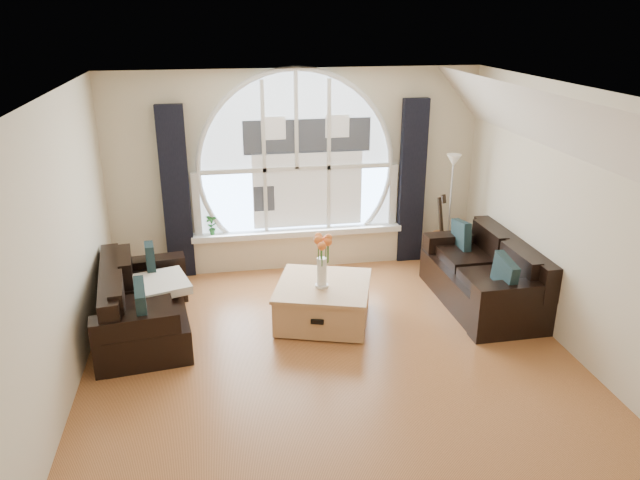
{
  "coord_description": "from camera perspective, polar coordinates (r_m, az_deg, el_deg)",
  "views": [
    {
      "loc": [
        -1.06,
        -5.14,
        3.39
      ],
      "look_at": [
        0.0,
        0.9,
        1.05
      ],
      "focal_mm": 33.97,
      "sensor_mm": 36.0,
      "label": 1
    }
  ],
  "objects": [
    {
      "name": "window_frame",
      "position": [
        8.1,
        -2.22,
        8.28
      ],
      "size": [
        2.76,
        0.08,
        2.15
      ],
      "primitive_type": "cube",
      "color": "white",
      "rests_on": "wall_back"
    },
    {
      "name": "arched_window",
      "position": [
        8.13,
        -2.25,
        8.32
      ],
      "size": [
        2.6,
        0.06,
        2.15
      ],
      "primitive_type": "cube",
      "color": "silver",
      "rests_on": "wall_back"
    },
    {
      "name": "ceiling",
      "position": [
        5.3,
        1.73,
        13.38
      ],
      "size": [
        5.0,
        5.5,
        0.01
      ],
      "primitive_type": "cube",
      "color": "silver",
      "rests_on": "ground"
    },
    {
      "name": "wall_left",
      "position": [
        5.72,
        -23.81,
        -1.91
      ],
      "size": [
        0.01,
        5.5,
        2.7
      ],
      "primitive_type": "cube",
      "color": "beige",
      "rests_on": "ground"
    },
    {
      "name": "attic_slope",
      "position": [
        6.18,
        22.41,
        9.64
      ],
      "size": [
        0.92,
        5.5,
        0.72
      ],
      "primitive_type": "cube",
      "color": "silver",
      "rests_on": "ground"
    },
    {
      "name": "vase_flowers",
      "position": [
        6.68,
        0.17,
        -1.4
      ],
      "size": [
        0.24,
        0.24,
        0.7
      ],
      "primitive_type": "cube",
      "color": "white",
      "rests_on": "coffee_chest"
    },
    {
      "name": "sofa_left",
      "position": [
        6.97,
        -16.29,
        -5.42
      ],
      "size": [
        1.07,
        1.81,
        0.76
      ],
      "primitive_type": "cube",
      "rotation": [
        0.0,
        0.0,
        0.13
      ],
      "color": "black",
      "rests_on": "ground"
    },
    {
      "name": "curtain_left",
      "position": [
        8.11,
        -13.41,
        4.26
      ],
      "size": [
        0.35,
        0.12,
        2.3
      ],
      "primitive_type": "cube",
      "color": "black",
      "rests_on": "ground"
    },
    {
      "name": "sofa_right",
      "position": [
        7.6,
        15.1,
        -3.07
      ],
      "size": [
        0.95,
        1.85,
        0.82
      ],
      "primitive_type": "cube",
      "rotation": [
        0.0,
        0.0,
        0.02
      ],
      "color": "black",
      "rests_on": "ground"
    },
    {
      "name": "curtain_right",
      "position": [
        8.52,
        8.66,
        5.39
      ],
      "size": [
        0.35,
        0.12,
        2.3
      ],
      "primitive_type": "cube",
      "color": "black",
      "rests_on": "ground"
    },
    {
      "name": "throw_blanket",
      "position": [
        7.06,
        -14.66,
        -4.03
      ],
      "size": [
        0.69,
        0.69,
        0.1
      ],
      "primitive_type": "cube",
      "rotation": [
        0.0,
        0.0,
        0.32
      ],
      "color": "silver",
      "rests_on": "sofa_left"
    },
    {
      "name": "neighbor_house",
      "position": [
        8.16,
        -1.17,
        7.49
      ],
      "size": [
        1.7,
        0.02,
        1.5
      ],
      "primitive_type": "cube",
      "color": "silver",
      "rests_on": "wall_back"
    },
    {
      "name": "coffee_chest",
      "position": [
        7.0,
        0.31,
        -5.75
      ],
      "size": [
        1.3,
        1.3,
        0.51
      ],
      "primitive_type": "cube",
      "rotation": [
        0.0,
        0.0,
        -0.31
      ],
      "color": "#AB7C51",
      "rests_on": "ground"
    },
    {
      "name": "guitar",
      "position": [
        8.59,
        11.09,
        1.03
      ],
      "size": [
        0.42,
        0.35,
        1.06
      ],
      "primitive_type": "cube",
      "rotation": [
        0.0,
        0.0,
        0.36
      ],
      "color": "#95582C",
      "rests_on": "ground"
    },
    {
      "name": "floor_lamp",
      "position": [
        8.47,
        12.11,
        2.59
      ],
      "size": [
        0.24,
        0.24,
        1.6
      ],
      "primitive_type": "cube",
      "color": "#B2B2B2",
      "rests_on": "ground"
    },
    {
      "name": "wall_back",
      "position": [
        8.22,
        -2.25,
        6.49
      ],
      "size": [
        5.0,
        0.01,
        2.7
      ],
      "primitive_type": "cube",
      "color": "beige",
      "rests_on": "ground"
    },
    {
      "name": "window_sill",
      "position": [
        8.38,
        -2.07,
        0.75
      ],
      "size": [
        2.9,
        0.22,
        0.08
      ],
      "primitive_type": "cube",
      "color": "white",
      "rests_on": "wall_back"
    },
    {
      "name": "wall_front",
      "position": [
        3.32,
        11.52,
        -17.56
      ],
      "size": [
        5.0,
        0.01,
        2.7
      ],
      "primitive_type": "cube",
      "color": "beige",
      "rests_on": "ground"
    },
    {
      "name": "ground",
      "position": [
        6.25,
        1.46,
        -11.97
      ],
      "size": [
        5.0,
        5.5,
        0.01
      ],
      "primitive_type": "cube",
      "color": "brown",
      "rests_on": "ground"
    },
    {
      "name": "wall_right",
      "position": [
        6.58,
        23.45,
        1.03
      ],
      "size": [
        0.01,
        5.5,
        2.7
      ],
      "primitive_type": "cube",
      "color": "beige",
      "rests_on": "ground"
    },
    {
      "name": "potted_plant",
      "position": [
        8.25,
        -10.2,
        1.45
      ],
      "size": [
        0.18,
        0.15,
        0.29
      ],
      "primitive_type": "imported",
      "rotation": [
        0.0,
        0.0,
        -0.34
      ],
      "color": "#1E6023",
      "rests_on": "window_sill"
    }
  ]
}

